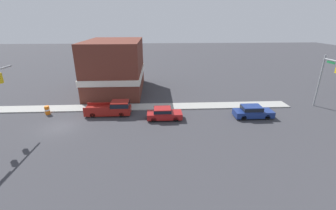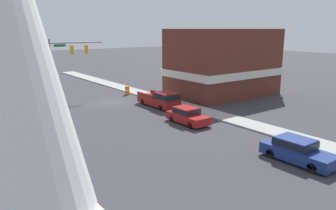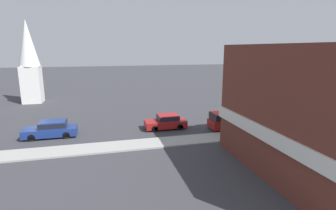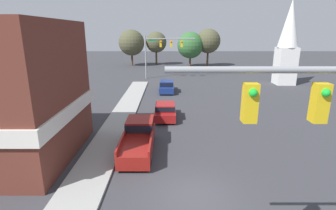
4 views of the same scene
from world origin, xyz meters
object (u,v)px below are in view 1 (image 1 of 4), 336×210
(construction_barrel, at_px, (47,110))
(pickup_truck_parked, at_px, (112,108))
(car_lead, at_px, (164,113))
(car_second_ahead, at_px, (253,111))

(construction_barrel, bearing_deg, pickup_truck_parked, 86.04)
(car_lead, distance_m, car_second_ahead, 11.16)
(car_second_ahead, bearing_deg, pickup_truck_parked, -95.81)
(car_lead, distance_m, pickup_truck_parked, 6.81)
(car_second_ahead, relative_size, pickup_truck_parked, 0.83)
(car_lead, height_order, car_second_ahead, car_second_ahead)
(pickup_truck_parked, relative_size, construction_barrel, 5.14)
(car_second_ahead, height_order, pickup_truck_parked, pickup_truck_parked)
(car_lead, xyz_separation_m, pickup_truck_parked, (-1.74, -6.58, 0.13))
(car_lead, relative_size, pickup_truck_parked, 0.74)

